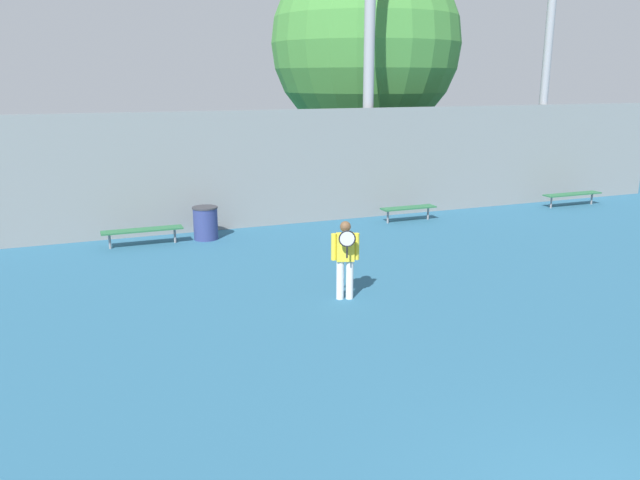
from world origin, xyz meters
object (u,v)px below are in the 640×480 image
object	(u,v)px
bench_courtside_near	(142,231)
trash_bin	(206,223)
bench_by_gate	(572,195)
light_pole_far_right	(369,42)
tennis_player	(345,256)
tree_green_broad	(366,44)
bench_courtside_far	(408,208)

from	to	relation	value
bench_courtside_near	trash_bin	distance (m)	1.61
bench_by_gate	trash_bin	distance (m)	12.06
light_pole_far_right	bench_by_gate	bearing A→B (deg)	-10.54
tennis_player	bench_by_gate	distance (m)	11.84
bench_by_gate	tree_green_broad	distance (m)	8.80
tennis_player	bench_courtside_near	size ratio (longest dim) A/B	0.77
tree_green_broad	light_pole_far_right	bearing A→B (deg)	-114.07
bench_courtside_near	light_pole_far_right	world-z (taller)	light_pole_far_right
bench_courtside_far	bench_by_gate	bearing A→B (deg)	-0.00
bench_courtside_far	bench_by_gate	distance (m)	6.11
trash_bin	bench_by_gate	bearing A→B (deg)	-0.42
tennis_player	bench_courtside_far	distance (m)	7.01
bench_courtside_near	bench_courtside_far	size ratio (longest dim) A/B	1.18
tennis_player	trash_bin	size ratio (longest dim) A/B	1.76
trash_bin	tennis_player	bearing A→B (deg)	-74.39
bench_courtside_near	trash_bin	bearing A→B (deg)	3.15
bench_by_gate	light_pole_far_right	size ratio (longest dim) A/B	0.23
tennis_player	light_pole_far_right	distance (m)	8.74
bench_by_gate	bench_courtside_near	bearing A→B (deg)	-180.00
light_pole_far_right	tree_green_broad	bearing A→B (deg)	65.93
light_pole_far_right	tree_green_broad	size ratio (longest dim) A/B	1.06
light_pole_far_right	tennis_player	bearing A→B (deg)	-118.60
light_pole_far_right	trash_bin	bearing A→B (deg)	-167.13
trash_bin	bench_courtside_near	bearing A→B (deg)	-176.85
tennis_player	light_pole_far_right	world-z (taller)	light_pole_far_right
light_pole_far_right	tree_green_broad	xyz separation A→B (m)	(1.79, 4.01, 0.17)
tennis_player	bench_courtside_near	world-z (taller)	tennis_player
trash_bin	light_pole_far_right	bearing A→B (deg)	12.87
light_pole_far_right	tree_green_broad	world-z (taller)	light_pole_far_right
tennis_player	trash_bin	distance (m)	5.75
bench_courtside_near	bench_by_gate	world-z (taller)	same
bench_courtside_near	bench_courtside_far	world-z (taller)	same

